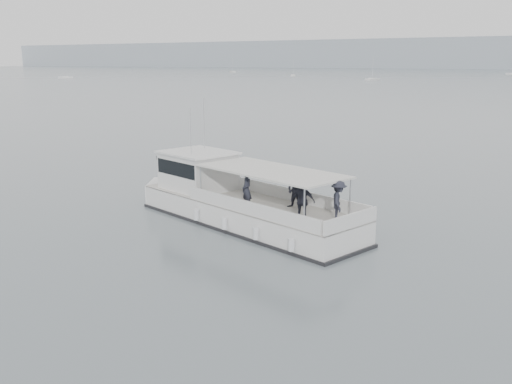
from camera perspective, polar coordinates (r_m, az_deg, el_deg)
The scene contains 3 objects.
ground at distance 26.78m, azimuth 3.40°, elevation -3.01°, with size 1400.00×1400.00×0.00m, color slate.
tour_boat at distance 26.95m, azimuth -2.64°, elevation -0.82°, with size 13.63×6.50×5.74m.
moored_fleet at distance 215.20m, azimuth 21.42°, elevation 10.26°, with size 395.20×362.40×9.26m.
Camera 1 is at (11.93, -22.81, 7.37)m, focal length 40.00 mm.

